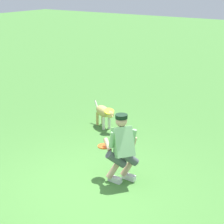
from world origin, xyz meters
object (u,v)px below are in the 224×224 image
person (122,147)px  frisbee_held (105,146)px  dog (104,113)px  frisbee_flying (109,111)px

person → frisbee_held: bearing=38.4°
person → dog: bearing=-10.4°
dog → frisbee_flying: frisbee_flying is taller
frisbee_flying → frisbee_held: (-1.17, 1.83, 0.08)m
dog → frisbee_held: 2.44m
person → frisbee_flying: (1.55, -1.82, -0.17)m
dog → frisbee_flying: (-0.26, 0.15, 0.14)m
person → dog: size_ratio=1.40×
person → frisbee_held: 0.40m
person → dog: 2.69m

